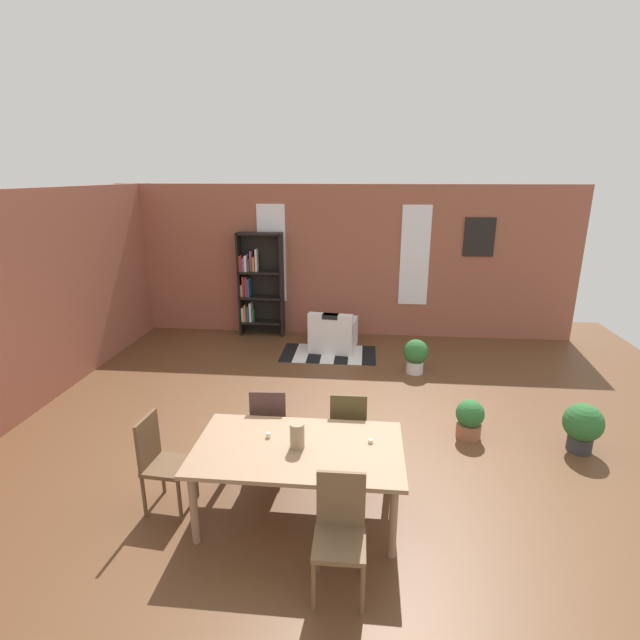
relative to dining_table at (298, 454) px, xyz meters
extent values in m
plane|color=brown|center=(0.11, 1.15, -0.66)|extent=(11.14, 11.14, 0.00)
cube|color=#9D5743|center=(0.11, 5.50, 0.81)|extent=(8.95, 0.12, 2.94)
cube|color=white|center=(-1.28, 5.43, 0.96)|extent=(0.55, 0.02, 1.91)
cube|color=white|center=(1.50, 5.43, 0.96)|extent=(0.55, 0.02, 1.91)
cube|color=#947153|center=(0.00, 0.00, 0.05)|extent=(1.91, 1.09, 0.04)
cylinder|color=#947153|center=(-0.85, -0.44, -0.31)|extent=(0.07, 0.07, 0.69)
cylinder|color=#947153|center=(0.85, -0.44, -0.31)|extent=(0.07, 0.07, 0.69)
cylinder|color=#947153|center=(-0.85, 0.44, -0.31)|extent=(0.07, 0.07, 0.69)
cylinder|color=#947153|center=(0.85, 0.44, -0.31)|extent=(0.07, 0.07, 0.69)
cylinder|color=#998466|center=(-0.01, 0.00, 0.19)|extent=(0.13, 0.13, 0.24)
cylinder|color=silver|center=(-0.31, 0.14, 0.09)|extent=(0.04, 0.04, 0.05)
cylinder|color=silver|center=(-0.02, 0.05, 0.09)|extent=(0.04, 0.04, 0.04)
cylinder|color=silver|center=(0.66, 0.13, 0.09)|extent=(0.04, 0.04, 0.04)
cube|color=brown|center=(0.43, -0.84, -0.21)|extent=(0.40, 0.40, 0.04)
cube|color=brown|center=(0.43, -0.66, 0.04)|extent=(0.38, 0.03, 0.50)
cylinder|color=brown|center=(0.25, -1.02, -0.45)|extent=(0.04, 0.04, 0.43)
cylinder|color=brown|center=(0.61, -1.02, -0.45)|extent=(0.04, 0.04, 0.43)
cylinder|color=brown|center=(0.25, -0.66, -0.45)|extent=(0.04, 0.04, 0.43)
cylinder|color=brown|center=(0.61, -0.66, -0.45)|extent=(0.04, 0.04, 0.43)
cube|color=#483D21|center=(0.43, 0.84, -0.21)|extent=(0.41, 0.41, 0.04)
cube|color=#483D21|center=(0.43, 0.66, 0.04)|extent=(0.38, 0.03, 0.50)
cylinder|color=#483D21|center=(0.61, 1.03, -0.45)|extent=(0.04, 0.04, 0.43)
cylinder|color=#483D21|center=(0.25, 1.02, -0.45)|extent=(0.04, 0.04, 0.43)
cylinder|color=#483D21|center=(0.61, 0.67, -0.45)|extent=(0.04, 0.04, 0.43)
cylinder|color=#483D21|center=(0.25, 0.66, -0.45)|extent=(0.04, 0.04, 0.43)
cube|color=#482F2C|center=(-0.43, 0.84, -0.21)|extent=(0.42, 0.42, 0.04)
cube|color=#482F2C|center=(-0.42, 0.66, 0.04)|extent=(0.38, 0.05, 0.50)
cylinder|color=#482F2C|center=(-0.26, 1.03, -0.45)|extent=(0.04, 0.04, 0.43)
cylinder|color=#482F2C|center=(-0.62, 1.01, -0.45)|extent=(0.04, 0.04, 0.43)
cylinder|color=#482F2C|center=(-0.24, 0.67, -0.45)|extent=(0.04, 0.04, 0.43)
cylinder|color=#482F2C|center=(-0.60, 0.65, -0.45)|extent=(0.04, 0.04, 0.43)
cube|color=brown|center=(-1.25, 0.00, -0.21)|extent=(0.43, 0.43, 0.04)
cube|color=brown|center=(-1.44, 0.01, 0.04)|extent=(0.06, 0.38, 0.50)
cylinder|color=brown|center=(-1.09, -0.19, -0.45)|extent=(0.04, 0.04, 0.43)
cylinder|color=brown|center=(-1.06, 0.16, -0.45)|extent=(0.04, 0.04, 0.43)
cylinder|color=brown|center=(-1.45, -0.16, -0.45)|extent=(0.04, 0.04, 0.43)
cylinder|color=brown|center=(-1.42, 0.19, -0.45)|extent=(0.04, 0.04, 0.43)
cube|color=black|center=(-1.90, 5.25, 0.36)|extent=(0.04, 0.28, 2.05)
cube|color=black|center=(-1.06, 5.25, 0.36)|extent=(0.04, 0.28, 2.05)
cube|color=black|center=(-1.48, 5.39, 0.36)|extent=(0.88, 0.01, 2.05)
cube|color=black|center=(-1.48, 5.25, -0.41)|extent=(0.84, 0.28, 0.04)
cube|color=white|center=(-1.86, 5.25, -0.25)|extent=(0.05, 0.21, 0.28)
cube|color=orange|center=(-1.81, 5.25, -0.21)|extent=(0.03, 0.24, 0.34)
cube|color=#284C8C|center=(-1.76, 5.25, -0.23)|extent=(0.05, 0.19, 0.31)
cube|color=white|center=(-1.70, 5.25, -0.19)|extent=(0.04, 0.21, 0.38)
cube|color=#33724C|center=(-1.66, 5.25, -0.26)|extent=(0.03, 0.16, 0.26)
cube|color=black|center=(-1.48, 5.25, 0.11)|extent=(0.84, 0.28, 0.04)
cube|color=white|center=(-1.87, 5.25, 0.24)|extent=(0.03, 0.15, 0.24)
cube|color=#B22D28|center=(-1.83, 5.25, 0.33)|extent=(0.04, 0.19, 0.40)
cube|color=#B22D28|center=(-1.77, 5.25, 0.33)|extent=(0.04, 0.18, 0.40)
cube|color=#284C8C|center=(-1.72, 5.25, 0.31)|extent=(0.04, 0.20, 0.36)
cube|color=black|center=(-1.48, 5.25, 0.62)|extent=(0.84, 0.28, 0.04)
cube|color=#B22D28|center=(-1.86, 5.25, 0.79)|extent=(0.05, 0.22, 0.31)
cube|color=#8C4C8C|center=(-1.81, 5.25, 0.77)|extent=(0.04, 0.22, 0.25)
cube|color=white|center=(-1.75, 5.25, 0.79)|extent=(0.05, 0.24, 0.31)
cube|color=#4C4C51|center=(-1.70, 5.25, 0.76)|extent=(0.03, 0.24, 0.23)
cube|color=#8C4C8C|center=(-1.66, 5.25, 0.84)|extent=(0.04, 0.14, 0.39)
cube|color=orange|center=(-1.60, 5.25, 0.78)|extent=(0.04, 0.18, 0.28)
cube|color=white|center=(-1.55, 5.25, 0.85)|extent=(0.04, 0.17, 0.43)
cube|color=black|center=(-1.48, 5.25, 1.37)|extent=(0.84, 0.28, 0.04)
cube|color=white|center=(0.01, 4.59, -0.46)|extent=(0.89, 0.89, 0.40)
cube|color=white|center=(-0.03, 4.27, -0.09)|extent=(0.81, 0.25, 0.35)
cube|color=white|center=(0.35, 4.55, -0.19)|extent=(0.20, 0.73, 0.15)
cube|color=white|center=(-0.33, 4.63, -0.19)|extent=(0.20, 0.73, 0.15)
cube|color=black|center=(-0.03, 4.27, 0.05)|extent=(0.30, 0.20, 0.08)
cylinder|color=silver|center=(1.41, 3.55, -0.56)|extent=(0.27, 0.27, 0.21)
sphere|color=#2D6B33|center=(1.41, 3.55, -0.29)|extent=(0.40, 0.40, 0.40)
cylinder|color=#333338|center=(3.13, 1.41, -0.57)|extent=(0.28, 0.28, 0.19)
sphere|color=#2D6B33|center=(3.13, 1.41, -0.29)|extent=(0.44, 0.44, 0.44)
cylinder|color=#9E6042|center=(1.89, 1.60, -0.57)|extent=(0.30, 0.30, 0.18)
sphere|color=#2D6B33|center=(1.89, 1.60, -0.34)|extent=(0.34, 0.34, 0.34)
cube|color=black|center=(-0.78, 4.27, -0.66)|extent=(0.24, 0.97, 0.01)
cube|color=white|center=(-0.54, 4.27, -0.66)|extent=(0.24, 0.97, 0.01)
cube|color=black|center=(-0.30, 4.27, -0.66)|extent=(0.24, 0.97, 0.01)
cube|color=white|center=(-0.06, 4.27, -0.66)|extent=(0.24, 0.97, 0.01)
cube|color=black|center=(0.18, 4.27, -0.66)|extent=(0.24, 0.97, 0.01)
cube|color=white|center=(0.43, 4.27, -0.66)|extent=(0.24, 0.97, 0.01)
cube|color=black|center=(0.67, 4.27, -0.66)|extent=(0.24, 0.97, 0.01)
cube|color=black|center=(2.67, 5.43, 1.33)|extent=(0.56, 0.03, 0.72)
camera|label=1|loc=(0.57, -3.78, 2.46)|focal=26.74mm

